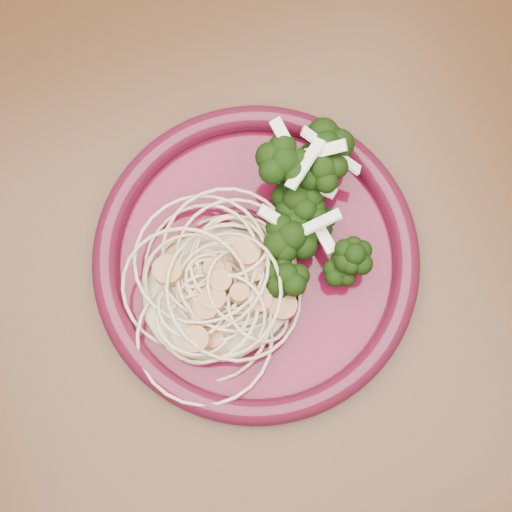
% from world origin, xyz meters
% --- Properties ---
extents(dining_table, '(1.20, 0.80, 0.75)m').
position_xyz_m(dining_table, '(0.00, 0.00, 0.65)').
color(dining_table, '#472814').
rests_on(dining_table, ground).
extents(dinner_plate, '(0.36, 0.36, 0.02)m').
position_xyz_m(dinner_plate, '(-0.02, -0.06, 0.76)').
color(dinner_plate, '#4F091C').
rests_on(dinner_plate, dining_table).
extents(spaghetti_pile, '(0.16, 0.15, 0.03)m').
position_xyz_m(spaghetti_pile, '(-0.06, -0.08, 0.77)').
color(spaghetti_pile, beige).
rests_on(spaghetti_pile, dinner_plate).
extents(scallop_cluster, '(0.15, 0.15, 0.04)m').
position_xyz_m(scallop_cluster, '(-0.06, -0.08, 0.80)').
color(scallop_cluster, '#C08048').
rests_on(scallop_cluster, spaghetti_pile).
extents(broccoli_pile, '(0.14, 0.17, 0.05)m').
position_xyz_m(broccoli_pile, '(0.02, -0.04, 0.78)').
color(broccoli_pile, black).
rests_on(broccoli_pile, dinner_plate).
extents(onion_garnish, '(0.09, 0.11, 0.05)m').
position_xyz_m(onion_garnish, '(0.02, -0.04, 0.81)').
color(onion_garnish, '#EFEDC9').
rests_on(onion_garnish, broccoli_pile).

